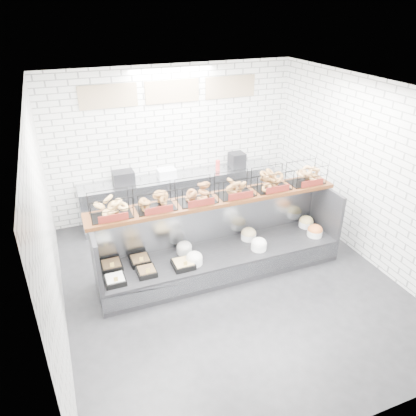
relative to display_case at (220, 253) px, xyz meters
name	(u,v)px	position (x,y,z in m)	size (l,w,h in m)	color
ground	(228,281)	(0.00, -0.34, -0.33)	(5.50, 5.50, 0.00)	black
room_shell	(215,148)	(0.00, 0.26, 1.73)	(5.02, 5.51, 3.01)	white
display_case	(220,253)	(0.00, 0.00, 0.00)	(4.00, 0.90, 1.20)	black
bagel_shelf	(216,191)	(0.00, 0.17, 1.06)	(4.10, 0.50, 0.40)	#3E1E0D
prep_counter	(180,195)	(0.00, 2.09, 0.14)	(4.00, 0.60, 1.20)	#93969B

